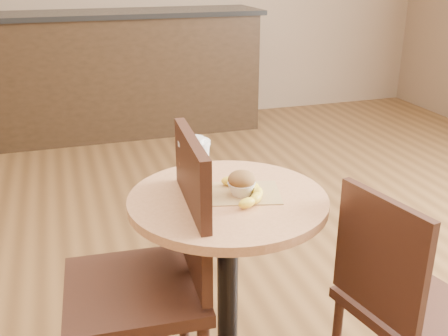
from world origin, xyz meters
name	(u,v)px	position (x,y,z in m)	size (l,w,h in m)	color
cafe_table	(228,264)	(-0.11, 0.04, 0.50)	(0.63, 0.63, 0.75)	black
chair_left	(155,273)	(-0.36, 0.02, 0.53)	(0.45, 0.45, 0.97)	#381D13
chair_right	(398,298)	(0.36, -0.23, 0.45)	(0.43, 0.43, 0.82)	#381D13
service_counter	(128,73)	(0.00, 3.18, 0.52)	(2.30, 0.65, 1.04)	black
kraft_bag	(242,193)	(-0.07, 0.05, 0.75)	(0.24, 0.18, 0.00)	#A58250
coffee_cup	(195,165)	(-0.19, 0.14, 0.83)	(0.10, 0.10, 0.17)	silver
muffin	(242,183)	(-0.07, 0.04, 0.79)	(0.09, 0.09, 0.08)	white
banana	(247,190)	(-0.06, 0.03, 0.77)	(0.12, 0.23, 0.03)	yellow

